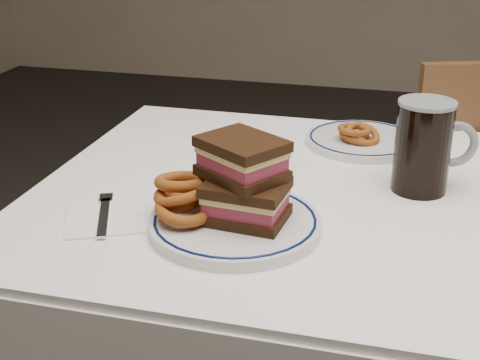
% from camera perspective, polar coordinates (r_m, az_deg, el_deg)
% --- Properties ---
extents(dining_table, '(1.27, 0.87, 0.75)m').
position_cam_1_polar(dining_table, '(1.26, 11.60, -5.96)').
color(dining_table, white).
rests_on(dining_table, floor).
extents(chair_far, '(0.53, 0.53, 0.91)m').
position_cam_1_polar(chair_far, '(1.87, 18.93, -2.12)').
color(chair_far, '#402714').
rests_on(chair_far, floor).
extents(main_plate, '(0.28, 0.28, 0.02)m').
position_cam_1_polar(main_plate, '(1.08, -0.43, -3.68)').
color(main_plate, silver).
rests_on(main_plate, dining_table).
extents(reuben_sandwich, '(0.16, 0.15, 0.13)m').
position_cam_1_polar(reuben_sandwich, '(1.06, 0.35, 0.02)').
color(reuben_sandwich, black).
rests_on(reuben_sandwich, main_plate).
extents(onion_rings_main, '(0.12, 0.13, 0.10)m').
position_cam_1_polar(onion_rings_main, '(1.08, -4.86, -1.63)').
color(onion_rings_main, brown).
rests_on(onion_rings_main, main_plate).
extents(ketchup_ramekin, '(0.06, 0.06, 0.03)m').
position_cam_1_polar(ketchup_ramekin, '(1.14, 0.32, -0.82)').
color(ketchup_ramekin, silver).
rests_on(ketchup_ramekin, main_plate).
extents(beer_mug, '(0.15, 0.10, 0.17)m').
position_cam_1_polar(beer_mug, '(1.24, 15.49, 2.84)').
color(beer_mug, black).
rests_on(beer_mug, dining_table).
extents(far_plate, '(0.24, 0.24, 0.02)m').
position_cam_1_polar(far_plate, '(1.48, 10.40, 3.37)').
color(far_plate, silver).
rests_on(far_plate, dining_table).
extents(onion_rings_far, '(0.10, 0.08, 0.06)m').
position_cam_1_polar(onion_rings_far, '(1.45, 10.02, 3.91)').
color(onion_rings_far, brown).
rests_on(onion_rings_far, far_plate).
extents(napkin_fork, '(0.17, 0.18, 0.01)m').
position_cam_1_polar(napkin_fork, '(1.14, -11.53, -3.21)').
color(napkin_fork, white).
rests_on(napkin_fork, dining_table).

